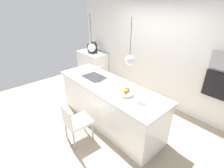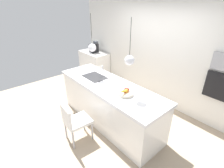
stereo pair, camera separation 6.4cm
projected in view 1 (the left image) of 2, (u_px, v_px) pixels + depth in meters
name	position (u px, v px, depth m)	size (l,w,h in m)	color
floor	(109.00, 121.00, 3.95)	(6.60, 6.60, 0.00)	tan
back_wall	(157.00, 54.00, 4.35)	(6.00, 0.10, 2.60)	silver
kitchen_island	(109.00, 104.00, 3.74)	(2.67, 0.86, 0.96)	white
sink_basin	(94.00, 77.00, 3.87)	(0.56, 0.40, 0.02)	#2D2D30
faucet	(101.00, 69.00, 3.93)	(0.02, 0.17, 0.22)	silver
fruit_bowl	(126.00, 93.00, 3.12)	(0.28, 0.28, 0.15)	beige
side_counter	(93.00, 64.00, 6.11)	(1.10, 0.60, 0.90)	white
coffee_machine	(92.00, 48.00, 5.82)	(0.20, 0.35, 0.38)	black
oven	(219.00, 86.00, 3.39)	(0.56, 0.08, 0.56)	black
chair_near	(75.00, 121.00, 3.20)	(0.44, 0.49, 0.83)	white
pendant_light_left	(92.00, 48.00, 3.59)	(0.17, 0.17, 0.77)	silver
pendant_light_right	(130.00, 60.00, 2.85)	(0.17, 0.17, 0.77)	silver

